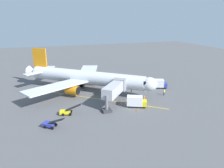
{
  "coord_description": "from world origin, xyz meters",
  "views": [
    {
      "loc": [
        12.16,
        55.98,
        20.04
      ],
      "look_at": [
        -6.35,
        4.26,
        3.0
      ],
      "focal_mm": 34.01,
      "sensor_mm": 36.0,
      "label": 1
    }
  ],
  "objects_px": {
    "safety_cone_nose_left": "(154,80)",
    "ground_crew_wing_walker": "(144,99)",
    "belt_loader_portside": "(50,124)",
    "safety_cone_wing_starboard": "(137,110)",
    "airplane": "(85,77)",
    "safety_cone_nose_right": "(145,88)",
    "box_truck_near_nose": "(159,84)",
    "safety_cone_wing_port": "(121,104)",
    "belt_loader_starboard_side": "(66,111)",
    "jet_bridge": "(115,88)",
    "ground_crew_marshaller": "(164,92)",
    "box_truck_rear_apron": "(136,101)"
  },
  "relations": [
    {
      "from": "safety_cone_nose_right",
      "to": "safety_cone_wing_port",
      "type": "bearing_deg",
      "value": 38.36
    },
    {
      "from": "ground_crew_marshaller",
      "to": "safety_cone_wing_port",
      "type": "distance_m",
      "value": 13.72
    },
    {
      "from": "ground_crew_wing_walker",
      "to": "belt_loader_portside",
      "type": "relative_size",
      "value": 0.39
    },
    {
      "from": "ground_crew_wing_walker",
      "to": "box_truck_near_nose",
      "type": "bearing_deg",
      "value": -137.11
    },
    {
      "from": "airplane",
      "to": "safety_cone_nose_right",
      "type": "bearing_deg",
      "value": 166.79
    },
    {
      "from": "ground_crew_wing_walker",
      "to": "safety_cone_wing_starboard",
      "type": "distance_m",
      "value": 5.68
    },
    {
      "from": "safety_cone_nose_right",
      "to": "ground_crew_wing_walker",
      "type": "bearing_deg",
      "value": 60.39
    },
    {
      "from": "box_truck_near_nose",
      "to": "safety_cone_wing_starboard",
      "type": "relative_size",
      "value": 9.08
    },
    {
      "from": "safety_cone_wing_port",
      "to": "box_truck_near_nose",
      "type": "bearing_deg",
      "value": -151.81
    },
    {
      "from": "belt_loader_portside",
      "to": "safety_cone_wing_port",
      "type": "distance_m",
      "value": 17.89
    },
    {
      "from": "box_truck_rear_apron",
      "to": "safety_cone_wing_port",
      "type": "height_order",
      "value": "box_truck_rear_apron"
    },
    {
      "from": "ground_crew_marshaller",
      "to": "safety_cone_nose_right",
      "type": "bearing_deg",
      "value": -73.5
    },
    {
      "from": "safety_cone_wing_port",
      "to": "airplane",
      "type": "bearing_deg",
      "value": -66.17
    },
    {
      "from": "box_truck_near_nose",
      "to": "safety_cone_nose_right",
      "type": "relative_size",
      "value": 9.08
    },
    {
      "from": "jet_bridge",
      "to": "box_truck_near_nose",
      "type": "height_order",
      "value": "jet_bridge"
    },
    {
      "from": "belt_loader_portside",
      "to": "safety_cone_wing_starboard",
      "type": "relative_size",
      "value": 7.93
    },
    {
      "from": "airplane",
      "to": "ground_crew_wing_walker",
      "type": "bearing_deg",
      "value": 130.95
    },
    {
      "from": "box_truck_near_nose",
      "to": "airplane",
      "type": "bearing_deg",
      "value": -12.74
    },
    {
      "from": "jet_bridge",
      "to": "safety_cone_wing_port",
      "type": "bearing_deg",
      "value": 115.78
    },
    {
      "from": "ground_crew_marshaller",
      "to": "safety_cone_wing_starboard",
      "type": "distance_m",
      "value": 13.31
    },
    {
      "from": "jet_bridge",
      "to": "belt_loader_portside",
      "type": "xyz_separation_m",
      "value": [
        16.15,
        7.33,
        -3.05
      ]
    },
    {
      "from": "jet_bridge",
      "to": "ground_crew_marshaller",
      "type": "distance_m",
      "value": 14.63
    },
    {
      "from": "box_truck_near_nose",
      "to": "safety_cone_wing_port",
      "type": "height_order",
      "value": "box_truck_near_nose"
    },
    {
      "from": "jet_bridge",
      "to": "box_truck_rear_apron",
      "type": "relative_size",
      "value": 1.98
    },
    {
      "from": "airplane",
      "to": "ground_crew_wing_walker",
      "type": "xyz_separation_m",
      "value": [
        -11.85,
        13.66,
        -3.12
      ]
    },
    {
      "from": "ground_crew_marshaller",
      "to": "ground_crew_wing_walker",
      "type": "height_order",
      "value": "same"
    },
    {
      "from": "box_truck_near_nose",
      "to": "belt_loader_portside",
      "type": "distance_m",
      "value": 35.4
    },
    {
      "from": "airplane",
      "to": "safety_cone_nose_left",
      "type": "xyz_separation_m",
      "value": [
        -23.63,
        -1.94,
        -3.73
      ]
    },
    {
      "from": "belt_loader_portside",
      "to": "belt_loader_starboard_side",
      "type": "height_order",
      "value": "same"
    },
    {
      "from": "safety_cone_wing_port",
      "to": "safety_cone_nose_left",
      "type": "bearing_deg",
      "value": -139.71
    },
    {
      "from": "safety_cone_nose_left",
      "to": "box_truck_rear_apron",
      "type": "bearing_deg",
      "value": 49.49
    },
    {
      "from": "safety_cone_wing_port",
      "to": "box_truck_rear_apron",
      "type": "bearing_deg",
      "value": 142.61
    },
    {
      "from": "ground_crew_marshaller",
      "to": "belt_loader_portside",
      "type": "xyz_separation_m",
      "value": [
        30.49,
        7.93,
        -0.17
      ]
    },
    {
      "from": "airplane",
      "to": "safety_cone_wing_starboard",
      "type": "relative_size",
      "value": 61.1
    },
    {
      "from": "belt_loader_starboard_side",
      "to": "safety_cone_nose_left",
      "type": "xyz_separation_m",
      "value": [
        -31.0,
        -16.05,
        -0.44
      ]
    },
    {
      "from": "ground_crew_wing_walker",
      "to": "safety_cone_wing_port",
      "type": "bearing_deg",
      "value": -4.73
    },
    {
      "from": "box_truck_near_nose",
      "to": "safety_cone_wing_starboard",
      "type": "bearing_deg",
      "value": 43.94
    },
    {
      "from": "ground_crew_wing_walker",
      "to": "safety_cone_nose_right",
      "type": "xyz_separation_m",
      "value": [
        -5.46,
        -9.6,
        -0.61
      ]
    },
    {
      "from": "belt_loader_portside",
      "to": "safety_cone_wing_port",
      "type": "xyz_separation_m",
      "value": [
        -16.98,
        -5.62,
        -0.44
      ]
    },
    {
      "from": "ground_crew_wing_walker",
      "to": "belt_loader_starboard_side",
      "type": "relative_size",
      "value": 0.36
    },
    {
      "from": "box_truck_near_nose",
      "to": "safety_cone_wing_port",
      "type": "distance_m",
      "value": 17.67
    },
    {
      "from": "jet_bridge",
      "to": "ground_crew_wing_walker",
      "type": "relative_size",
      "value": 5.79
    },
    {
      "from": "ground_crew_marshaller",
      "to": "safety_cone_nose_left",
      "type": "relative_size",
      "value": 3.11
    },
    {
      "from": "airplane",
      "to": "safety_cone_nose_left",
      "type": "relative_size",
      "value": 61.1
    },
    {
      "from": "ground_crew_marshaller",
      "to": "safety_cone_wing_starboard",
      "type": "bearing_deg",
      "value": 31.23
    },
    {
      "from": "box_truck_rear_apron",
      "to": "ground_crew_marshaller",
      "type": "bearing_deg",
      "value": -156.53
    },
    {
      "from": "safety_cone_nose_left",
      "to": "ground_crew_wing_walker",
      "type": "bearing_deg",
      "value": 52.97
    },
    {
      "from": "airplane",
      "to": "box_truck_near_nose",
      "type": "height_order",
      "value": "airplane"
    },
    {
      "from": "jet_bridge",
      "to": "ground_crew_marshaller",
      "type": "height_order",
      "value": "jet_bridge"
    },
    {
      "from": "ground_crew_wing_walker",
      "to": "box_truck_rear_apron",
      "type": "height_order",
      "value": "box_truck_rear_apron"
    }
  ]
}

